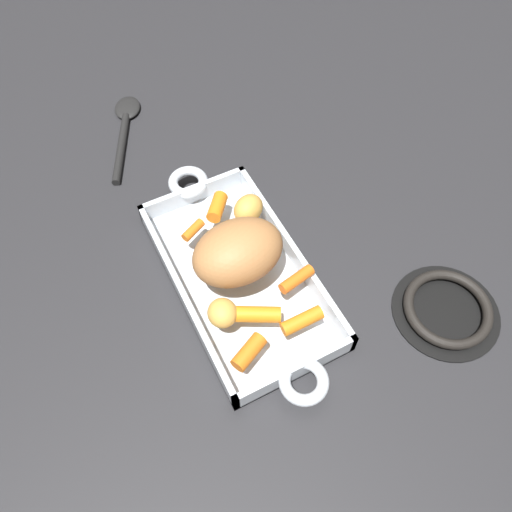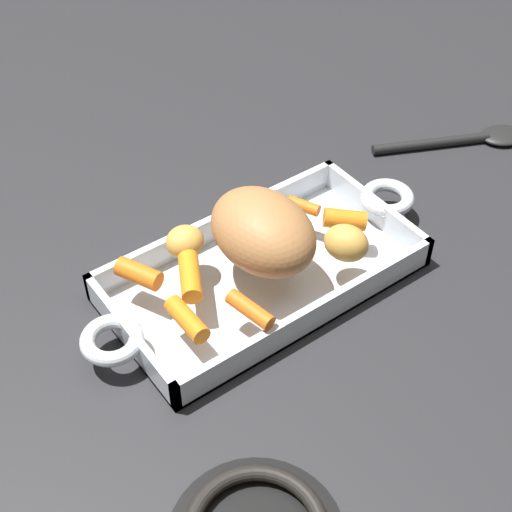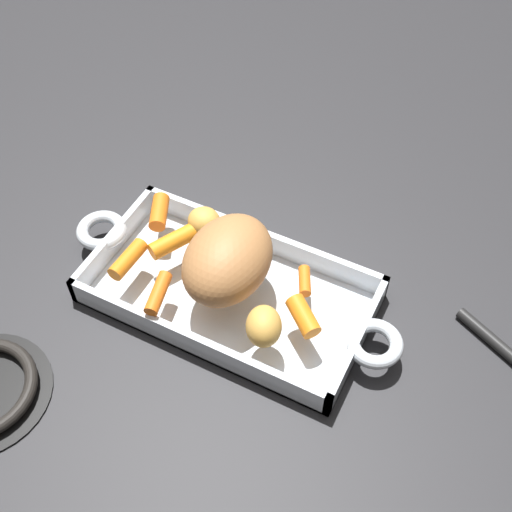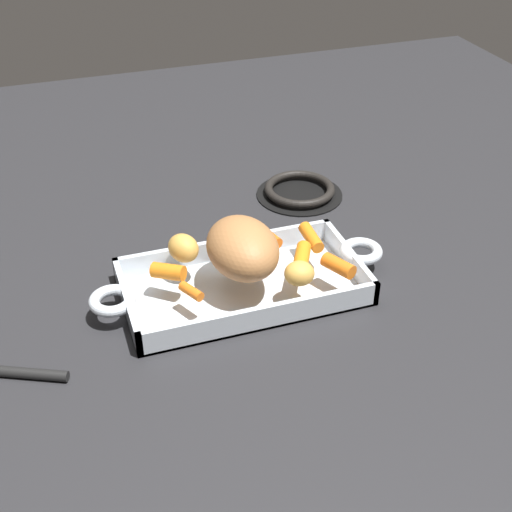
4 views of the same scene
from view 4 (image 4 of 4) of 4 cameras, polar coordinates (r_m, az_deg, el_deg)
name	(u,v)px [view 4 (image 4 of 4)]	position (r m, az deg, el deg)	size (l,w,h in m)	color
ground_plane	(243,292)	(1.08, -1.06, -2.93)	(2.05, 2.05, 0.00)	#232326
roasting_dish	(243,285)	(1.08, -1.07, -2.36)	(0.47, 0.19, 0.04)	silver
pork_roast	(242,249)	(1.03, -1.19, 0.55)	(0.14, 0.10, 0.08)	#AC7241
baby_carrot_short	(338,266)	(1.06, 6.71, -0.79)	(0.02, 0.02, 0.05)	orange
baby_carrot_center_left	(168,272)	(1.04, -7.14, -1.27)	(0.02, 0.02, 0.05)	orange
baby_carrot_northwest	(311,237)	(1.12, 4.51, 1.53)	(0.02, 0.02, 0.06)	orange
baby_carrot_long	(302,258)	(1.07, 3.74, -0.18)	(0.02, 0.02, 0.07)	orange
baby_carrot_southwest	(191,291)	(1.01, -5.29, -2.88)	(0.02, 0.02, 0.04)	orange
baby_carrot_southeast	(268,236)	(1.12, 1.02, 1.63)	(0.02, 0.02, 0.06)	orange
potato_whole	(183,248)	(1.08, -5.93, 0.65)	(0.05, 0.04, 0.04)	gold
potato_golden_large	(299,273)	(1.02, 3.55, -1.42)	(0.04, 0.04, 0.04)	gold
stove_burner_rear	(300,191)	(1.34, 3.56, 5.33)	(0.16, 0.16, 0.02)	black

